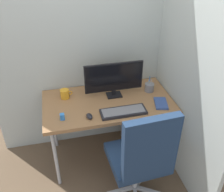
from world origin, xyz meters
The scene contains 13 objects.
ground_plane centered at (0.00, 0.00, 0.00)m, with size 8.00×8.00×0.00m, color brown.
wall_back centered at (0.00, 0.39, 1.40)m, with size 2.36×0.04×2.80m, color #B7C1BC.
wall_side_right centered at (0.69, -0.15, 1.40)m, with size 0.04×1.77×2.80m, color #B7C1BC.
desk centered at (0.00, 0.00, 0.70)m, with size 1.31×0.71×0.76m.
office_chair centered at (0.15, -0.67, 0.60)m, with size 0.59×0.60×1.10m.
filing_cabinet centered at (0.43, 0.03, 0.31)m, with size 0.40×0.51×0.63m.
monitor centered at (0.08, 0.09, 0.96)m, with size 0.60×0.12×0.37m.
keyboard centered at (0.10, -0.23, 0.77)m, with size 0.44×0.16×0.03m.
mouse centered at (-0.23, -0.24, 0.77)m, with size 0.05×0.08×0.04m, color black.
pen_holder centered at (0.48, 0.09, 0.80)m, with size 0.10×0.10×0.17m.
notebook centered at (0.50, -0.18, 0.77)m, with size 0.12×0.20×0.02m, color #334C8C.
coffee_mug centered at (-0.42, 0.16, 0.80)m, with size 0.12×0.09×0.10m.
desk_clamp_accessory centered at (-0.47, -0.20, 0.78)m, with size 0.04×0.04×0.06m, color #337FD8.
Camera 1 is at (-0.45, -2.09, 2.20)m, focal length 40.50 mm.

